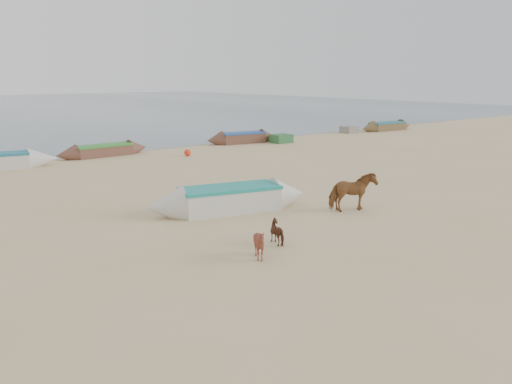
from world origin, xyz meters
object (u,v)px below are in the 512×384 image
calf_front (260,244)px  near_canoe (230,199)px  calf_right (279,232)px  cow_adult (352,192)px

calf_front → near_canoe: near_canoe is taller
calf_right → near_canoe: 4.12m
calf_front → near_canoe: size_ratio=0.14×
calf_right → near_canoe: bearing=-27.3°
cow_adult → calf_front: cow_adult is taller
calf_right → near_canoe: near_canoe is taller
cow_adult → calf_front: size_ratio=1.95×
cow_adult → calf_right: 4.73m
near_canoe → calf_front: bearing=-101.5°
cow_adult → near_canoe: size_ratio=0.28×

